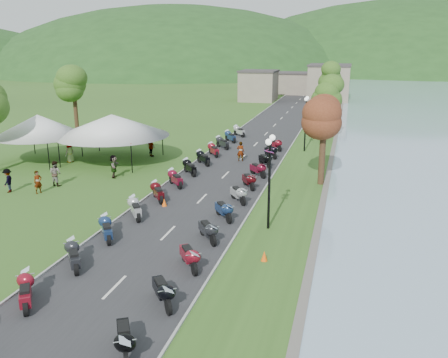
% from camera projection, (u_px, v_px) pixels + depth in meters
% --- Properties ---
extents(road, '(7.00, 120.00, 0.02)m').
position_uv_depth(road, '(256.00, 144.00, 47.33)').
color(road, '#2F2F31').
rests_on(road, ground).
extents(hills_backdrop, '(360.00, 120.00, 76.00)m').
position_uv_depth(hills_backdrop, '(330.00, 69.00, 196.13)').
color(hills_backdrop, '#285621').
rests_on(hills_backdrop, ground).
extents(far_building, '(18.00, 16.00, 5.00)m').
position_uv_depth(far_building, '(292.00, 84.00, 88.99)').
color(far_building, gray).
rests_on(far_building, ground).
extents(moto_row_left, '(2.60, 48.04, 1.10)m').
position_uv_depth(moto_row_left, '(157.00, 192.00, 30.10)').
color(moto_row_left, '#331411').
rests_on(moto_row_left, ground).
extents(moto_row_right, '(2.60, 37.30, 1.10)m').
position_uv_depth(moto_row_right, '(232.00, 201.00, 28.38)').
color(moto_row_right, '#331411').
rests_on(moto_row_right, ground).
extents(vendor_tent_main, '(6.37, 6.37, 4.00)m').
position_uv_depth(vendor_tent_main, '(113.00, 138.00, 40.08)').
color(vendor_tent_main, white).
rests_on(vendor_tent_main, ground).
extents(vendor_tent_side, '(4.87, 4.87, 4.00)m').
position_uv_depth(vendor_tent_side, '(40.00, 138.00, 39.94)').
color(vendor_tent_side, white).
rests_on(vendor_tent_side, ground).
extents(tree_lakeside, '(2.72, 2.72, 7.56)m').
position_uv_depth(tree_lakeside, '(323.00, 132.00, 32.83)').
color(tree_lakeside, '#447223').
rests_on(tree_lakeside, ground).
extents(pedestrian_a, '(0.63, 0.69, 1.55)m').
position_uv_depth(pedestrian_a, '(39.00, 193.00, 31.78)').
color(pedestrian_a, slate).
rests_on(pedestrian_a, ground).
extents(pedestrian_b, '(0.95, 0.64, 1.79)m').
position_uv_depth(pedestrian_b, '(57.00, 186.00, 33.51)').
color(pedestrian_b, slate).
rests_on(pedestrian_b, ground).
extents(pedestrian_c, '(0.74, 1.13, 1.62)m').
position_uv_depth(pedestrian_c, '(9.00, 192.00, 32.01)').
color(pedestrian_c, slate).
rests_on(pedestrian_c, ground).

